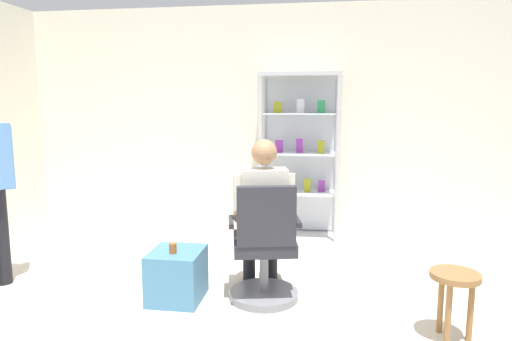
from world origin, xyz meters
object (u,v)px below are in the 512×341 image
office_chair (265,254)px  wooden_stool (454,287)px  seated_shopkeeper (263,209)px  storage_crate (177,275)px  display_cabinet_main (299,156)px  tea_glass (173,248)px

office_chair → wooden_stool: office_chair is taller
office_chair → wooden_stool: 1.37m
seated_shopkeeper → storage_crate: seated_shopkeeper is taller
display_cabinet_main → seated_shopkeeper: size_ratio=1.47×
tea_glass → display_cabinet_main: bearing=65.6°
seated_shopkeeper → wooden_stool: 1.50m
display_cabinet_main → storage_crate: (-0.87, -1.87, -0.76)m
display_cabinet_main → storage_crate: size_ratio=4.32×
display_cabinet_main → seated_shopkeeper: (-0.21, -1.64, -0.25)m
display_cabinet_main → office_chair: size_ratio=1.98×
office_chair → tea_glass: size_ratio=11.71×
tea_glass → wooden_stool: (2.02, -0.27, -0.08)m
office_chair → seated_shopkeeper: bearing=102.1°
display_cabinet_main → tea_glass: display_cabinet_main is taller
storage_crate → tea_glass: 0.25m
seated_shopkeeper → wooden_stool: size_ratio=2.75×
office_chair → tea_glass: (-0.70, -0.13, 0.05)m
tea_glass → wooden_stool: tea_glass is taller
display_cabinet_main → tea_glass: bearing=-114.4°
seated_shopkeeper → office_chair: bearing=-77.9°
office_chair → tea_glass: office_chair is taller
storage_crate → wooden_stool: size_ratio=0.94×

